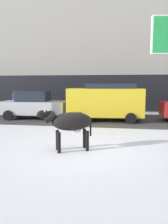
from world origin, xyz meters
The scene contains 8 objects.
ground_plane centered at (0.00, 0.00, 0.00)m, with size 120.00×120.00×0.00m, color white.
road_strip centered at (0.00, 7.05, 0.00)m, with size 60.00×5.60×0.01m, color #423F3F.
building_facade centered at (0.00, 13.52, 6.48)m, with size 44.00×6.10×13.00m.
cow_black centered at (-0.22, 0.04, 0.99)m, with size 1.90×1.16×1.54m.
car_silver_sedan centered at (-4.27, 6.68, 0.91)m, with size 4.32×2.23×1.84m.
car_yellow_van centered at (0.52, 6.57, 1.24)m, with size 4.73×2.39×2.32m.
pedestrian_near_billboard centered at (-1.90, 10.21, 0.88)m, with size 0.36×0.24×1.73m.
pedestrian_by_cars centered at (-7.34, 10.21, 0.88)m, with size 0.36×0.24×1.73m.
Camera 1 is at (1.51, -7.35, 2.31)m, focal length 35.87 mm.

